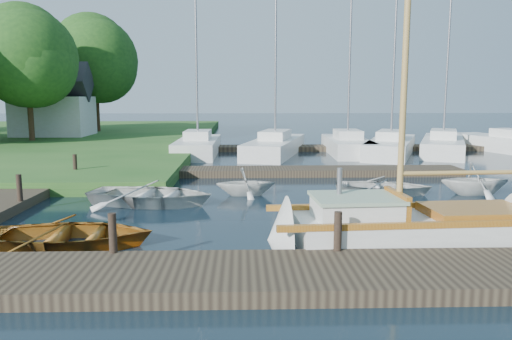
{
  "coord_description": "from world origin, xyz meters",
  "views": [
    {
      "loc": [
        -0.44,
        -14.68,
        3.42
      ],
      "look_at": [
        0.0,
        0.0,
        1.2
      ],
      "focal_mm": 35.0,
      "sensor_mm": 36.0,
      "label": 1
    }
  ],
  "objects_px": {
    "marina_boat_1": "(275,145)",
    "tree_3": "(27,57)",
    "marina_boat_2": "(347,144)",
    "marina_boat_4": "(443,144)",
    "tender_d": "(475,177)",
    "tree_7": "(95,59)",
    "mooring_post_4": "(19,188)",
    "tender_a": "(151,192)",
    "mooring_post_2": "(338,231)",
    "mooring_post_5": "(75,164)",
    "dinghy": "(67,231)",
    "marina_boat_3": "(391,145)",
    "mooring_post_1": "(113,233)",
    "sailboat": "(413,231)",
    "house_c": "(53,107)",
    "marina_boat_0": "(198,145)",
    "tender_c": "(384,184)",
    "tender_b": "(246,180)"
  },
  "relations": [
    {
      "from": "marina_boat_1",
      "to": "tree_3",
      "type": "height_order",
      "value": "marina_boat_1"
    },
    {
      "from": "marina_boat_2",
      "to": "marina_boat_4",
      "type": "distance_m",
      "value": 5.64
    },
    {
      "from": "tender_d",
      "to": "tree_7",
      "type": "bearing_deg",
      "value": 39.43
    },
    {
      "from": "marina_boat_2",
      "to": "mooring_post_4",
      "type": "bearing_deg",
      "value": 140.08
    },
    {
      "from": "tender_a",
      "to": "mooring_post_2",
      "type": "bearing_deg",
      "value": -127.87
    },
    {
      "from": "mooring_post_5",
      "to": "tree_7",
      "type": "relative_size",
      "value": 0.09
    },
    {
      "from": "dinghy",
      "to": "tender_a",
      "type": "bearing_deg",
      "value": -15.1
    },
    {
      "from": "mooring_post_5",
      "to": "marina_boat_3",
      "type": "bearing_deg",
      "value": 29.5
    },
    {
      "from": "tender_a",
      "to": "marina_boat_4",
      "type": "height_order",
      "value": "marina_boat_4"
    },
    {
      "from": "mooring_post_4",
      "to": "tree_3",
      "type": "distance_m",
      "value": 20.02
    },
    {
      "from": "tender_a",
      "to": "tree_3",
      "type": "xyz_separation_m",
      "value": [
        -10.72,
        17.28,
        5.4
      ]
    },
    {
      "from": "mooring_post_1",
      "to": "sailboat",
      "type": "bearing_deg",
      "value": 10.52
    },
    {
      "from": "mooring_post_1",
      "to": "marina_boat_2",
      "type": "bearing_deg",
      "value": 65.38
    },
    {
      "from": "house_c",
      "to": "mooring_post_4",
      "type": "bearing_deg",
      "value": -72.35
    },
    {
      "from": "marina_boat_1",
      "to": "marina_boat_4",
      "type": "xyz_separation_m",
      "value": [
        9.9,
        0.29,
        -0.01
      ]
    },
    {
      "from": "marina_boat_0",
      "to": "mooring_post_4",
      "type": "bearing_deg",
      "value": 164.76
    },
    {
      "from": "tender_c",
      "to": "marina_boat_2",
      "type": "xyz_separation_m",
      "value": [
        1.26,
        11.91,
        0.24
      ]
    },
    {
      "from": "mooring_post_2",
      "to": "tender_c",
      "type": "height_order",
      "value": "mooring_post_2"
    },
    {
      "from": "marina_boat_3",
      "to": "house_c",
      "type": "height_order",
      "value": "marina_boat_3"
    },
    {
      "from": "tree_3",
      "to": "sailboat",
      "type": "bearing_deg",
      "value": -51.35
    },
    {
      "from": "mooring_post_1",
      "to": "tree_7",
      "type": "bearing_deg",
      "value": 106.16
    },
    {
      "from": "tree_7",
      "to": "tender_d",
      "type": "bearing_deg",
      "value": -50.78
    },
    {
      "from": "mooring_post_2",
      "to": "tender_c",
      "type": "xyz_separation_m",
      "value": [
        3.01,
        7.23,
        -0.36
      ]
    },
    {
      "from": "mooring_post_4",
      "to": "tender_c",
      "type": "xyz_separation_m",
      "value": [
        11.51,
        2.23,
        -0.36
      ]
    },
    {
      "from": "tender_b",
      "to": "marina_boat_2",
      "type": "xyz_separation_m",
      "value": [
        6.06,
        11.99,
        0.06
      ]
    },
    {
      "from": "marina_boat_2",
      "to": "marina_boat_4",
      "type": "height_order",
      "value": "marina_boat_2"
    },
    {
      "from": "marina_boat_4",
      "to": "house_c",
      "type": "relative_size",
      "value": 1.87
    },
    {
      "from": "mooring_post_1",
      "to": "dinghy",
      "type": "relative_size",
      "value": 0.21
    },
    {
      "from": "marina_boat_1",
      "to": "marina_boat_3",
      "type": "bearing_deg",
      "value": -77.02
    },
    {
      "from": "mooring_post_4",
      "to": "mooring_post_2",
      "type": "bearing_deg",
      "value": -30.47
    },
    {
      "from": "sailboat",
      "to": "tree_3",
      "type": "distance_m",
      "value": 28.5
    },
    {
      "from": "dinghy",
      "to": "tender_d",
      "type": "relative_size",
      "value": 1.64
    },
    {
      "from": "tender_c",
      "to": "marina_boat_1",
      "type": "relative_size",
      "value": 0.31
    },
    {
      "from": "tender_a",
      "to": "house_c",
      "type": "relative_size",
      "value": 0.75
    },
    {
      "from": "tender_a",
      "to": "marina_boat_3",
      "type": "bearing_deg",
      "value": -29.28
    },
    {
      "from": "tender_c",
      "to": "tender_d",
      "type": "xyz_separation_m",
      "value": [
        3.11,
        -0.22,
        0.27
      ]
    },
    {
      "from": "marina_boat_1",
      "to": "marina_boat_4",
      "type": "height_order",
      "value": "marina_boat_1"
    },
    {
      "from": "tender_a",
      "to": "tree_3",
      "type": "bearing_deg",
      "value": 44.29
    },
    {
      "from": "marina_boat_4",
      "to": "marina_boat_1",
      "type": "bearing_deg",
      "value": 114.32
    },
    {
      "from": "house_c",
      "to": "marina_boat_0",
      "type": "bearing_deg",
      "value": -35.94
    },
    {
      "from": "sailboat",
      "to": "tree_7",
      "type": "bearing_deg",
      "value": 113.98
    },
    {
      "from": "tree_7",
      "to": "marina_boat_1",
      "type": "bearing_deg",
      "value": -42.13
    },
    {
      "from": "tender_d",
      "to": "tree_3",
      "type": "distance_m",
      "value": 27.41
    },
    {
      "from": "marina_boat_0",
      "to": "marina_boat_2",
      "type": "distance_m",
      "value": 8.7
    },
    {
      "from": "mooring_post_2",
      "to": "mooring_post_4",
      "type": "relative_size",
      "value": 1.0
    },
    {
      "from": "marina_boat_3",
      "to": "tree_7",
      "type": "distance_m",
      "value": 24.36
    },
    {
      "from": "marina_boat_0",
      "to": "house_c",
      "type": "distance_m",
      "value": 13.82
    },
    {
      "from": "tender_b",
      "to": "tree_3",
      "type": "xyz_separation_m",
      "value": [
        -13.71,
        15.89,
        5.28
      ]
    },
    {
      "from": "mooring_post_1",
      "to": "house_c",
      "type": "xyz_separation_m",
      "value": [
        -11.0,
        27.0,
        1.88
      ]
    },
    {
      "from": "mooring_post_1",
      "to": "tender_b",
      "type": "xyz_separation_m",
      "value": [
        2.72,
        7.16,
        -0.17
      ]
    }
  ]
}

